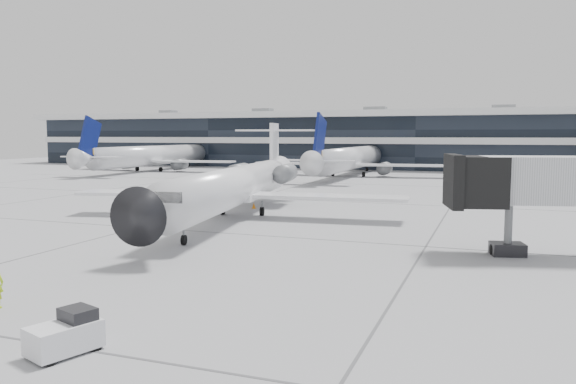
% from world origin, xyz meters
% --- Properties ---
extents(ground, '(220.00, 220.00, 0.00)m').
position_xyz_m(ground, '(0.00, 0.00, 0.00)').
color(ground, gray).
rests_on(ground, ground).
extents(terminal, '(170.00, 22.00, 10.00)m').
position_xyz_m(terminal, '(0.00, 82.00, 5.00)').
color(terminal, black).
rests_on(terminal, ground).
extents(bg_jet_left, '(32.00, 40.00, 9.60)m').
position_xyz_m(bg_jet_left, '(-45.00, 55.00, 0.00)').
color(bg_jet_left, white).
rests_on(bg_jet_left, ground).
extents(bg_jet_center, '(32.00, 40.00, 9.60)m').
position_xyz_m(bg_jet_center, '(-8.00, 55.00, 0.00)').
color(bg_jet_center, white).
rests_on(bg_jet_center, ground).
extents(regional_jet, '(26.89, 33.55, 7.76)m').
position_xyz_m(regional_jet, '(-5.49, 6.90, 2.65)').
color(regional_jet, white).
rests_on(regional_jet, ground).
extents(baggage_tug, '(1.82, 2.33, 1.30)m').
position_xyz_m(baggage_tug, '(1.66, -20.36, 0.59)').
color(baggage_tug, white).
rests_on(baggage_tug, ground).
extents(traffic_cone, '(0.46, 0.46, 0.53)m').
position_xyz_m(traffic_cone, '(-6.49, 12.34, 0.25)').
color(traffic_cone, orange).
rests_on(traffic_cone, ground).
extents(far_tug, '(2.14, 2.72, 1.52)m').
position_xyz_m(far_tug, '(-15.70, 29.96, 0.68)').
color(far_tug, black).
rests_on(far_tug, ground).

